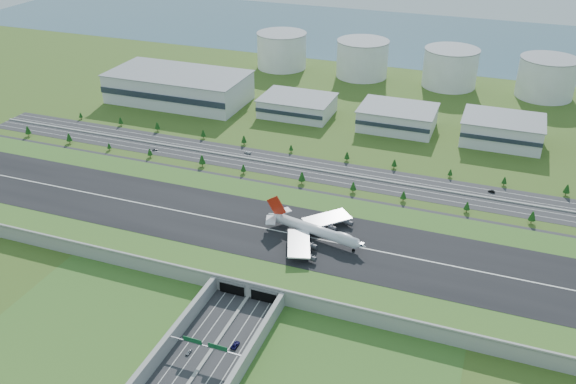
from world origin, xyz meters
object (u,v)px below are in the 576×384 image
(car_7, at_px, (248,152))
(car_5, at_px, (492,191))
(car_0, at_px, (189,352))
(boeing_747, at_px, (315,230))
(fuel_tank_a, at_px, (282,51))
(car_2, at_px, (235,345))
(car_4, at_px, (155,149))

(car_7, bearing_deg, car_5, 101.46)
(car_0, height_order, car_5, car_5)
(car_0, relative_size, car_7, 0.70)
(car_7, bearing_deg, boeing_747, 51.12)
(fuel_tank_a, xyz_separation_m, car_2, (128.66, -393.78, -16.61))
(fuel_tank_a, relative_size, car_2, 9.01)
(car_5, bearing_deg, car_2, -16.17)
(boeing_747, relative_size, car_5, 14.25)
(fuel_tank_a, xyz_separation_m, boeing_747, (138.17, -309.68, -4.02))
(car_4, bearing_deg, fuel_tank_a, -25.14)
(car_2, distance_m, car_5, 211.04)
(boeing_747, xyz_separation_m, car_7, (-86.12, 103.43, -12.56))
(fuel_tank_a, height_order, car_4, fuel_tank_a)
(fuel_tank_a, distance_m, boeing_747, 339.13)
(car_5, bearing_deg, boeing_747, -28.92)
(fuel_tank_a, height_order, car_7, fuel_tank_a)
(car_2, bearing_deg, boeing_747, -94.76)
(car_2, relative_size, car_5, 1.28)
(car_2, distance_m, car_7, 202.58)
(boeing_747, bearing_deg, car_0, -93.62)
(boeing_747, distance_m, car_2, 85.57)
(car_2, xyz_separation_m, car_5, (96.10, 187.89, -0.06))
(boeing_747, bearing_deg, car_4, 163.35)
(fuel_tank_a, height_order, car_5, fuel_tank_a)
(car_0, distance_m, car_2, 20.55)
(car_0, xyz_separation_m, car_4, (-125.92, 179.06, 0.03))
(fuel_tank_a, bearing_deg, car_4, -93.70)
(fuel_tank_a, relative_size, car_5, 11.58)
(fuel_tank_a, relative_size, car_4, 12.35)
(boeing_747, xyz_separation_m, car_4, (-152.75, 83.91, -12.67))
(fuel_tank_a, bearing_deg, car_7, -75.84)
(boeing_747, height_order, car_2, boeing_747)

